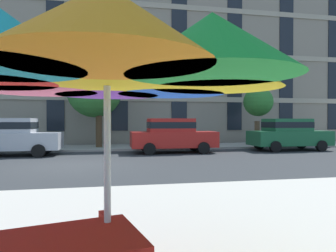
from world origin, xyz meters
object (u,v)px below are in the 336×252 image
sedan_green (288,134)px  sedan_silver (11,136)px  sedan_red (172,134)px  street_tree_right (258,102)px  patio_umbrella (107,60)px  street_tree_middle (95,90)px

sedan_green → sedan_silver: bearing=180.0°
sedan_red → sedan_green: bearing=0.0°
sedan_silver → street_tree_right: (14.04, 2.80, 1.93)m
sedan_silver → patio_umbrella: 13.56m
sedan_silver → patio_umbrella: bearing=-70.2°
sedan_silver → patio_umbrella: size_ratio=1.40×
sedan_silver → sedan_red: 7.77m
sedan_red → street_tree_right: 7.13m
patio_umbrella → sedan_silver: bearing=109.8°
sedan_green → street_tree_middle: bearing=164.6°
sedan_silver → sedan_red: (7.77, 0.00, 0.00)m
sedan_green → patio_umbrella: bearing=-127.8°
street_tree_middle → patio_umbrella: street_tree_middle is taller
sedan_red → street_tree_middle: bearing=144.0°
sedan_red → street_tree_middle: 5.63m
sedan_green → street_tree_middle: (-10.73, 2.96, 2.52)m
sedan_silver → street_tree_middle: bearing=38.7°
street_tree_right → patio_umbrella: bearing=-121.4°
street_tree_right → patio_umbrella: street_tree_right is taller
sedan_silver → street_tree_right: size_ratio=1.14×
sedan_green → patio_umbrella: patio_umbrella is taller
street_tree_middle → patio_umbrella: size_ratio=1.63×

